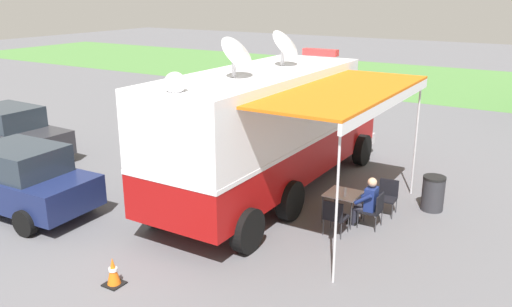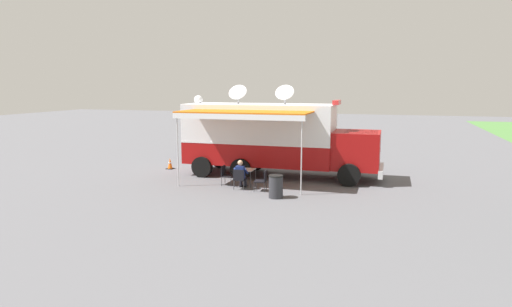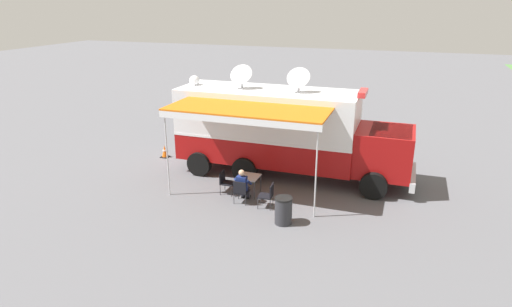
{
  "view_description": "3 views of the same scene",
  "coord_description": "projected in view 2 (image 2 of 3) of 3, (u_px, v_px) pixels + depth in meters",
  "views": [
    {
      "loc": [
        6.8,
        -11.2,
        5.44
      ],
      "look_at": [
        0.05,
        -0.19,
        1.42
      ],
      "focal_mm": 36.9,
      "sensor_mm": 36.0,
      "label": 1
    },
    {
      "loc": [
        20.56,
        6.07,
        4.37
      ],
      "look_at": [
        2.23,
        0.5,
        1.43
      ],
      "focal_mm": 31.01,
      "sensor_mm": 36.0,
      "label": 2
    },
    {
      "loc": [
        16.44,
        5.27,
        6.87
      ],
      "look_at": [
        2.27,
        0.31,
        1.61
      ],
      "focal_mm": 30.85,
      "sensor_mm": 36.0,
      "label": 3
    }
  ],
  "objects": [
    {
      "name": "folding_table",
      "position": [
        245.0,
        171.0,
        19.47
      ],
      "size": [
        0.8,
        0.8,
        0.73
      ],
      "color": "silver",
      "rests_on": "ground"
    },
    {
      "name": "lot_stripe",
      "position": [
        287.0,
        166.0,
        24.45
      ],
      "size": [
        0.14,
        4.8,
        0.01
      ],
      "primitive_type": "cube",
      "rotation": [
        0.0,
        0.0,
        0.0
      ],
      "color": "silver",
      "rests_on": "ground"
    },
    {
      "name": "car_behind_truck",
      "position": [
        224.0,
        143.0,
        27.33
      ],
      "size": [
        4.27,
        2.15,
        1.76
      ],
      "color": "navy",
      "rests_on": "ground"
    },
    {
      "name": "folding_chair_beside_table",
      "position": [
        226.0,
        174.0,
        19.59
      ],
      "size": [
        0.48,
        0.48,
        0.87
      ],
      "color": "black",
      "rests_on": "ground"
    },
    {
      "name": "folding_chair_at_table",
      "position": [
        240.0,
        178.0,
        18.73
      ],
      "size": [
        0.48,
        0.48,
        0.87
      ],
      "color": "black",
      "rests_on": "ground"
    },
    {
      "name": "command_truck",
      "position": [
        274.0,
        137.0,
        21.31
      ],
      "size": [
        4.88,
        9.5,
        4.53
      ],
      "color": "#9E0F0F",
      "rests_on": "ground"
    },
    {
      "name": "folding_chair_spare_by_truck",
      "position": [
        263.0,
        179.0,
        18.46
      ],
      "size": [
        0.52,
        0.52,
        0.87
      ],
      "color": "black",
      "rests_on": "ground"
    },
    {
      "name": "water_bottle",
      "position": [
        240.0,
        167.0,
        19.39
      ],
      "size": [
        0.07,
        0.07,
        0.22
      ],
      "color": "silver",
      "rests_on": "folding_table"
    },
    {
      "name": "seated_responder",
      "position": [
        241.0,
        174.0,
        18.89
      ],
      "size": [
        0.66,
        0.55,
        1.25
      ],
      "color": "navy",
      "rests_on": "ground"
    },
    {
      "name": "ground_plane",
      "position": [
        259.0,
        175.0,
        21.85
      ],
      "size": [
        100.0,
        100.0,
        0.0
      ],
      "primitive_type": "plane",
      "color": "#5B5B60"
    },
    {
      "name": "traffic_cone",
      "position": [
        170.0,
        164.0,
        23.44
      ],
      "size": [
        0.36,
        0.36,
        0.58
      ],
      "color": "black",
      "rests_on": "ground"
    },
    {
      "name": "car_far_corner",
      "position": [
        282.0,
        137.0,
        30.54
      ],
      "size": [
        4.24,
        2.09,
        1.76
      ],
      "color": "#2D2D33",
      "rests_on": "ground"
    },
    {
      "name": "trash_bin",
      "position": [
        276.0,
        186.0,
        17.35
      ],
      "size": [
        0.57,
        0.57,
        0.91
      ],
      "color": "#2D2D33",
      "rests_on": "ground"
    }
  ]
}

